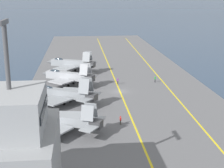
% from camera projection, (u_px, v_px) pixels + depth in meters
% --- Properties ---
extents(ground_plane, '(2000.00, 2000.00, 0.00)m').
position_uv_depth(ground_plane, '(120.00, 93.00, 84.06)').
color(ground_plane, '#2D425B').
extents(carrier_deck, '(214.73, 45.54, 0.40)m').
position_uv_depth(carrier_deck, '(120.00, 92.00, 84.01)').
color(carrier_deck, slate).
rests_on(carrier_deck, ground).
extents(deck_stripe_foul_line, '(193.21, 4.79, 0.01)m').
position_uv_depth(deck_stripe_foul_line, '(170.00, 90.00, 85.14)').
color(deck_stripe_foul_line, yellow).
rests_on(deck_stripe_foul_line, carrier_deck).
extents(deck_stripe_centerline, '(193.26, 0.36, 0.01)m').
position_uv_depth(deck_stripe_centerline, '(120.00, 91.00, 83.95)').
color(deck_stripe_centerline, yellow).
rests_on(deck_stripe_centerline, carrier_deck).
extents(parked_jet_nearest, '(12.28, 15.52, 5.61)m').
position_uv_depth(parked_jet_nearest, '(62.00, 120.00, 59.30)').
color(parked_jet_nearest, '#93999E').
rests_on(parked_jet_nearest, carrier_deck).
extents(parked_jet_second, '(13.47, 16.34, 6.26)m').
position_uv_depth(parked_jet_second, '(63.00, 93.00, 74.52)').
color(parked_jet_second, gray).
rests_on(parked_jet_second, carrier_deck).
extents(parked_jet_third, '(12.42, 15.39, 6.17)m').
position_uv_depth(parked_jet_third, '(67.00, 76.00, 88.95)').
color(parked_jet_third, '#A8AAAF').
rests_on(parked_jet_third, carrier_deck).
extents(parked_jet_fourth, '(14.16, 15.89, 6.48)m').
position_uv_depth(parked_jet_fourth, '(71.00, 63.00, 103.28)').
color(parked_jet_fourth, '#93999E').
rests_on(parked_jet_fourth, carrier_deck).
extents(crew_purple_vest, '(0.45, 0.38, 1.80)m').
position_uv_depth(crew_purple_vest, '(118.00, 81.00, 90.03)').
color(crew_purple_vest, '#232328').
rests_on(crew_purple_vest, carrier_deck).
extents(crew_red_vest, '(0.39, 0.28, 1.71)m').
position_uv_depth(crew_red_vest, '(121.00, 120.00, 62.78)').
color(crew_red_vest, '#4C473D').
rests_on(crew_red_vest, carrier_deck).
extents(crew_green_vest, '(0.34, 0.43, 1.80)m').
position_uv_depth(crew_green_vest, '(155.00, 79.00, 91.98)').
color(crew_green_vest, '#232328').
rests_on(crew_green_vest, carrier_deck).
extents(island_tower, '(13.84, 9.56, 20.98)m').
position_uv_depth(island_tower, '(13.00, 160.00, 37.28)').
color(island_tower, gray).
rests_on(island_tower, carrier_deck).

